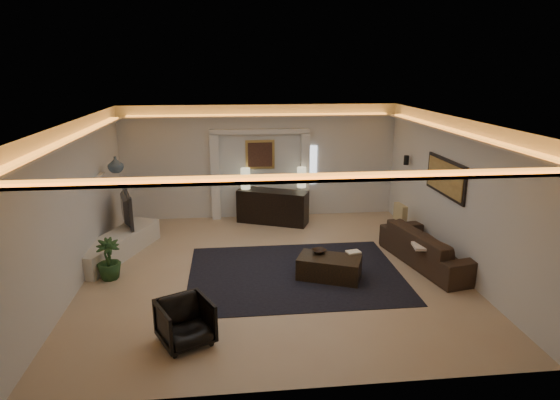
{
  "coord_description": "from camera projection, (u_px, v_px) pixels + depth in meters",
  "views": [
    {
      "loc": [
        -0.78,
        -8.37,
        3.82
      ],
      "look_at": [
        0.2,
        0.6,
        1.25
      ],
      "focal_mm": 30.23,
      "sensor_mm": 36.0,
      "label": 1
    }
  ],
  "objects": [
    {
      "name": "cove_soffit",
      "position": [
        273.0,
        136.0,
        8.41
      ],
      "size": [
        7.0,
        7.0,
        0.04
      ],
      "primitive_type": "cube",
      "color": "silver",
      "rests_on": "ceiling"
    },
    {
      "name": "console",
      "position": [
        273.0,
        207.0,
        11.83
      ],
      "size": [
        1.82,
        1.19,
        0.87
      ],
      "primitive_type": "cube",
      "rotation": [
        0.0,
        0.0,
        -0.4
      ],
      "color": "black",
      "rests_on": "ground"
    },
    {
      "name": "ginger_jar",
      "position": [
        116.0,
        165.0,
        9.83
      ],
      "size": [
        0.37,
        0.37,
        0.34
      ],
      "primitive_type": "imported",
      "rotation": [
        0.0,
        0.0,
        0.15
      ],
      "color": "#3F4E68",
      "rests_on": "wall_niche"
    },
    {
      "name": "painting_canvas",
      "position": [
        260.0,
        155.0,
        11.97
      ],
      "size": [
        0.62,
        0.02,
        0.62
      ],
      "primitive_type": "cube",
      "color": "#4C2D1E",
      "rests_on": "wall_back"
    },
    {
      "name": "throw_blanket",
      "position": [
        426.0,
        246.0,
        8.87
      ],
      "size": [
        0.53,
        0.46,
        0.05
      ],
      "primitive_type": "cube",
      "rotation": [
        0.0,
        0.0,
        -0.15
      ],
      "color": "beige",
      "rests_on": "sofa"
    },
    {
      "name": "wall_right",
      "position": [
        453.0,
        193.0,
        9.1
      ],
      "size": [
        0.0,
        7.0,
        7.0
      ],
      "primitive_type": "plane",
      "rotation": [
        1.57,
        0.0,
        -1.57
      ],
      "color": "silver",
      "rests_on": "ground"
    },
    {
      "name": "bowl",
      "position": [
        319.0,
        251.0,
        8.91
      ],
      "size": [
        0.34,
        0.34,
        0.07
      ],
      "primitive_type": "imported",
      "rotation": [
        0.0,
        0.0,
        0.31
      ],
      "color": "black",
      "rests_on": "coffee_table"
    },
    {
      "name": "throw_pillow",
      "position": [
        400.0,
        214.0,
        10.84
      ],
      "size": [
        0.18,
        0.45,
        0.43
      ],
      "primitive_type": "cube",
      "rotation": [
        0.0,
        0.0,
        0.13
      ],
      "color": "tan",
      "rests_on": "sofa"
    },
    {
      "name": "coffee_table",
      "position": [
        329.0,
        268.0,
        8.76
      ],
      "size": [
        1.29,
        1.01,
        0.42
      ],
      "primitive_type": "cube",
      "rotation": [
        0.0,
        0.0,
        -0.4
      ],
      "color": "black",
      "rests_on": "ground"
    },
    {
      "name": "art_panel_frame",
      "position": [
        446.0,
        177.0,
        9.31
      ],
      "size": [
        0.04,
        1.64,
        0.74
      ],
      "primitive_type": "cube",
      "color": "black",
      "rests_on": "wall_right"
    },
    {
      "name": "lamp_left",
      "position": [
        245.0,
        179.0,
        11.83
      ],
      "size": [
        0.27,
        0.27,
        0.53
      ],
      "primitive_type": "cylinder",
      "rotation": [
        0.0,
        0.0,
        -0.18
      ],
      "color": "beige",
      "rests_on": "console"
    },
    {
      "name": "media_ledge",
      "position": [
        117.0,
        246.0,
        9.77
      ],
      "size": [
        1.46,
        2.48,
        0.46
      ],
      "primitive_type": "cube",
      "rotation": [
        0.0,
        0.0,
        -0.38
      ],
      "color": "beige",
      "rests_on": "ground"
    },
    {
      "name": "armchair",
      "position": [
        185.0,
        322.0,
        6.66
      ],
      "size": [
        0.94,
        0.95,
        0.65
      ],
      "primitive_type": "imported",
      "rotation": [
        0.0,
        0.0,
        0.46
      ],
      "color": "black",
      "rests_on": "ground"
    },
    {
      "name": "pilaster_left",
      "position": [
        215.0,
        177.0,
        11.96
      ],
      "size": [
        0.22,
        0.2,
        2.2
      ],
      "primitive_type": "cube",
      "color": "silver",
      "rests_on": "ground"
    },
    {
      "name": "pilaster_right",
      "position": [
        305.0,
        175.0,
        12.2
      ],
      "size": [
        0.22,
        0.2,
        2.2
      ],
      "primitive_type": "cube",
      "color": "silver",
      "rests_on": "ground"
    },
    {
      "name": "wall_sconce",
      "position": [
        406.0,
        160.0,
        11.13
      ],
      "size": [
        0.12,
        0.12,
        0.22
      ],
      "primitive_type": "cylinder",
      "color": "black",
      "rests_on": "wall_right"
    },
    {
      "name": "floor",
      "position": [
        273.0,
        271.0,
        9.13
      ],
      "size": [
        7.0,
        7.0,
        0.0
      ],
      "primitive_type": "plane",
      "color": "tan",
      "rests_on": "ground"
    },
    {
      "name": "painting_frame",
      "position": [
        260.0,
        155.0,
        12.0
      ],
      "size": [
        0.74,
        0.04,
        0.74
      ],
      "primitive_type": "cube",
      "color": "tan",
      "rests_on": "wall_back"
    },
    {
      "name": "alcove_header",
      "position": [
        260.0,
        131.0,
        11.77
      ],
      "size": [
        2.52,
        0.2,
        0.12
      ],
      "primitive_type": "cube",
      "color": "silver",
      "rests_on": "wall_back"
    },
    {
      "name": "area_rug",
      "position": [
        295.0,
        274.0,
        8.98
      ],
      "size": [
        4.0,
        3.0,
        0.01
      ],
      "primitive_type": "cube",
      "color": "black",
      "rests_on": "ground"
    },
    {
      "name": "tv",
      "position": [
        122.0,
        208.0,
        10.32
      ],
      "size": [
        1.29,
        0.52,
        0.74
      ],
      "primitive_type": "imported",
      "rotation": [
        0.0,
        0.0,
        1.85
      ],
      "color": "black",
      "rests_on": "media_ledge"
    },
    {
      "name": "wall_left",
      "position": [
        77.0,
        205.0,
        8.37
      ],
      "size": [
        0.0,
        7.0,
        7.0
      ],
      "primitive_type": "plane",
      "rotation": [
        1.57,
        0.0,
        1.57
      ],
      "color": "silver",
      "rests_on": "ground"
    },
    {
      "name": "ceiling",
      "position": [
        272.0,
        120.0,
        8.34
      ],
      "size": [
        7.0,
        7.0,
        0.0
      ],
      "primitive_type": "plane",
      "rotation": [
        3.14,
        0.0,
        0.0
      ],
      "color": "white",
      "rests_on": "ground"
    },
    {
      "name": "magazine",
      "position": [
        353.0,
        252.0,
        8.91
      ],
      "size": [
        0.29,
        0.24,
        0.03
      ],
      "primitive_type": "cube",
      "rotation": [
        0.0,
        0.0,
        0.25
      ],
      "color": "#FFF0C9",
      "rests_on": "coffee_table"
    },
    {
      "name": "wall_niche",
      "position": [
        100.0,
        176.0,
        9.66
      ],
      "size": [
        0.1,
        0.55,
        0.04
      ],
      "primitive_type": "cube",
      "color": "silver",
      "rests_on": "wall_left"
    },
    {
      "name": "daylight_slit",
      "position": [
        312.0,
        165.0,
        12.23
      ],
      "size": [
        0.25,
        0.03,
        1.0
      ],
      "primitive_type": "cube",
      "color": "white",
      "rests_on": "wall_back"
    },
    {
      "name": "lamp_right",
      "position": [
        302.0,
        178.0,
        11.98
      ],
      "size": [
        0.29,
        0.29,
        0.52
      ],
      "primitive_type": "cylinder",
      "rotation": [
        0.0,
        0.0,
        0.31
      ],
      "color": "#FFF0B7",
      "rests_on": "console"
    },
    {
      "name": "plant",
      "position": [
        109.0,
        259.0,
        8.69
      ],
      "size": [
        0.55,
        0.55,
        0.77
      ],
      "primitive_type": "imported",
      "rotation": [
        0.0,
        0.0,
        0.35
      ],
      "color": "#203E1B",
      "rests_on": "ground"
    },
    {
      "name": "art_panel_gold",
      "position": [
        445.0,
        177.0,
        9.31
      ],
      "size": [
        0.02,
        1.5,
        0.62
      ],
      "primitive_type": "cube",
      "color": "tan",
      "rests_on": "wall_right"
    },
    {
      "name": "wall_front",
      "position": [
        301.0,
        281.0,
        5.39
      ],
      "size": [
        7.0,
        0.0,
        7.0
      ],
      "primitive_type": "plane",
      "rotation": [
        -1.57,
        0.0,
        0.0
      ],
      "color": "silver",
      "rests_on": "ground"
    },
    {
      "name": "figurine",
      "position": [
        127.0,
        210.0,
        10.82
      ],
      "size": [
        0.14,
        0.14,
        0.37
      ],
      "primitive_type": "cylinder",
      "rotation": [
        0.0,
        0.0,
        0.01
      ],
      "color": "black",
      "rests_on": "media_ledge"
    },
    {
      "name": "sofa",
      "position": [
        431.0,
        247.0,
        9.35
      ],
      "size": [
        2.55,
        1.41,
        0.71
      ],
      "primitive_type": "imported",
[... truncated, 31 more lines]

